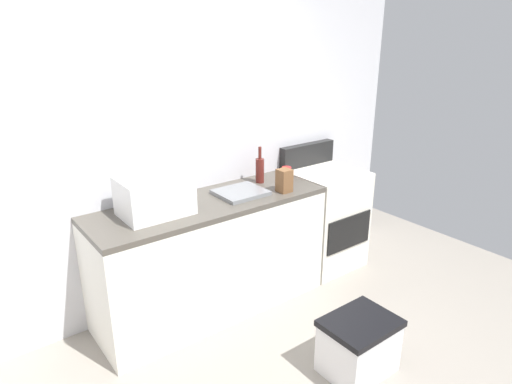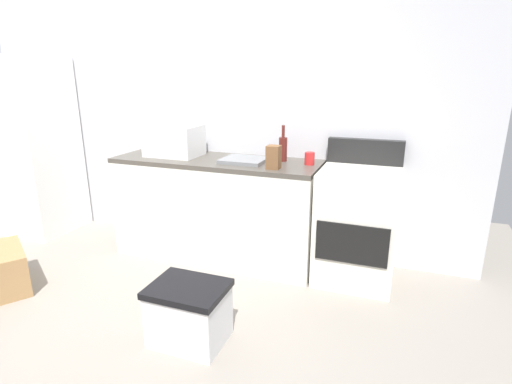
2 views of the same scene
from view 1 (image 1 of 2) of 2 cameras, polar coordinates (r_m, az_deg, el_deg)
wall_back at (r=3.38m, az=-13.66°, el=5.79°), size 5.00×0.10×2.60m
kitchen_counter at (r=3.52m, az=-5.66°, el=-8.04°), size 1.80×0.60×0.90m
stove_oven at (r=4.21m, az=8.56°, el=-3.06°), size 0.60×0.61×1.10m
microwave at (r=3.12m, az=-12.69°, el=-0.43°), size 0.46×0.34×0.27m
sink_basin at (r=3.45m, az=-1.96°, el=-0.06°), size 0.36×0.32×0.03m
wine_bottle at (r=3.69m, az=0.49°, el=2.86°), size 0.07×0.07×0.30m
coffee_mug at (r=3.81m, az=3.86°, el=2.44°), size 0.08×0.08×0.10m
knife_block at (r=3.49m, az=3.59°, el=1.45°), size 0.10×0.10×0.18m
storage_bin at (r=3.11m, az=12.82°, el=-18.36°), size 0.46×0.36×0.38m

